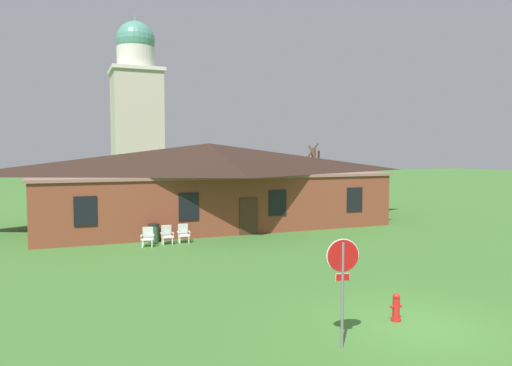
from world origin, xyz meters
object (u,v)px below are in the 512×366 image
fire_hydrant (396,307)px  stop_sign (343,271)px  lawn_chair_near_door (167,234)px  lawn_chair_by_porch (148,236)px  trash_bin (154,233)px  lawn_chair_left_end (183,233)px

fire_hydrant → stop_sign: bearing=-157.1°
lawn_chair_near_door → fire_hydrant: 14.02m
lawn_chair_by_porch → fire_hydrant: lawn_chair_by_porch is taller
lawn_chair_by_porch → trash_bin: (0.48, 0.95, -0.00)m
stop_sign → lawn_chair_by_porch: stop_sign is taller
stop_sign → lawn_chair_left_end: 14.70m
lawn_chair_left_end → lawn_chair_near_door: bearing=-174.1°
fire_hydrant → trash_bin: (-4.21, 14.21, 0.12)m
lawn_chair_near_door → fire_hydrant: (3.68, -13.53, -0.12)m
lawn_chair_near_door → trash_bin: trash_bin is taller
trash_bin → stop_sign: bearing=-83.1°
trash_bin → lawn_chair_near_door: bearing=-51.9°
trash_bin → lawn_chair_left_end: bearing=-22.6°
stop_sign → lawn_chair_by_porch: 14.51m
lawn_chair_left_end → fire_hydrant: lawn_chair_left_end is taller
lawn_chair_by_porch → fire_hydrant: 14.06m
lawn_chair_left_end → trash_bin: trash_bin is taller
lawn_chair_by_porch → lawn_chair_left_end: 1.93m
lawn_chair_near_door → stop_sign: bearing=-84.9°
lawn_chair_near_door → lawn_chair_left_end: same height
lawn_chair_near_door → lawn_chair_left_end: size_ratio=1.00×
lawn_chair_left_end → fire_hydrant: 13.90m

